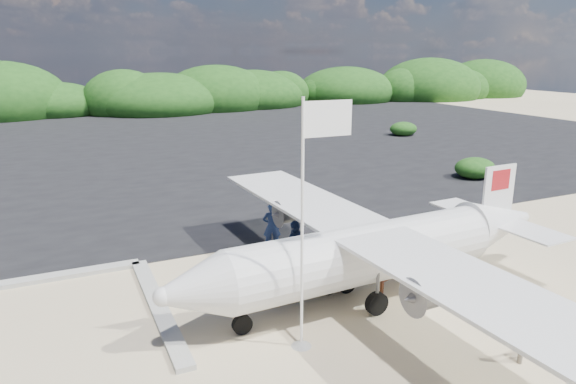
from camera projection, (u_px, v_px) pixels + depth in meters
name	position (u px, v px, depth m)	size (l,w,h in m)	color
ground	(316.00, 300.00, 15.71)	(160.00, 160.00, 0.00)	beige
asphalt_apron	(146.00, 144.00, 42.01)	(90.00, 50.00, 0.04)	#B2B2B2
vegetation_band	(111.00, 113.00, 63.93)	(124.00, 8.00, 4.40)	#B2B2B2
baggage_cart	(293.00, 290.00, 16.33)	(2.71, 1.55, 1.35)	blue
flagpole	(301.00, 346.00, 13.26)	(1.27, 0.53, 6.37)	white
signboard	(394.00, 289.00, 16.45)	(1.60, 0.15, 1.32)	#5A2B19
crew_a	(272.00, 227.00, 19.46)	(0.68, 0.45, 1.87)	#14224C
crew_b	(346.00, 232.00, 18.80)	(0.94, 0.73, 1.93)	#14224C
crew_c	(296.00, 248.00, 17.26)	(1.14, 0.47, 1.94)	#14224C
aircraft_large	(352.00, 140.00, 44.27)	(15.71, 15.71, 4.71)	#B2B2B2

